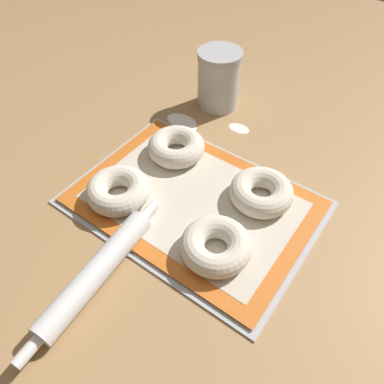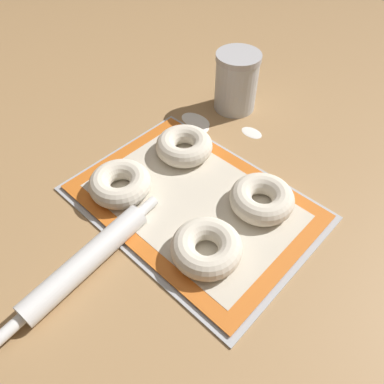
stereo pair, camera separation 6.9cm
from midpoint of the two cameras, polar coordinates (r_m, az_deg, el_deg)
ground_plane at (r=0.83m, az=2.01°, el=-2.38°), size 2.80×2.80×0.00m
baking_tray at (r=0.83m, az=2.39°, el=-1.54°), size 0.53×0.38×0.01m
baking_mat at (r=0.83m, az=2.40°, el=-1.30°), size 0.50×0.35×0.00m
bagel_front_left at (r=0.83m, az=-8.58°, el=1.18°), size 0.14×0.14×0.05m
bagel_front_right at (r=0.72m, az=5.02°, el=-8.60°), size 0.14×0.14×0.05m
bagel_back_left at (r=0.92m, az=0.98°, el=6.97°), size 0.14×0.14×0.05m
bagel_back_right at (r=0.81m, az=13.00°, el=-1.12°), size 0.14×0.14×0.05m
flour_canister at (r=1.07m, az=8.69°, el=16.22°), size 0.12×0.12×0.16m
rolling_pin at (r=0.73m, az=-13.18°, el=-10.31°), size 0.07×0.38×0.05m
flour_patch_near at (r=1.05m, az=2.46°, el=10.79°), size 0.09×0.06×0.00m
flour_patch_far at (r=1.03m, az=11.02°, el=8.84°), size 0.06×0.04×0.00m
flour_patch_side at (r=1.03m, az=3.06°, el=9.79°), size 0.06×0.05×0.00m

